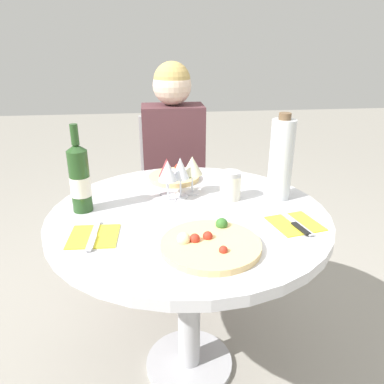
% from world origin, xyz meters
% --- Properties ---
extents(ground_plane, '(12.00, 12.00, 0.00)m').
position_xyz_m(ground_plane, '(0.00, 0.00, 0.00)').
color(ground_plane, gray).
rests_on(ground_plane, ground).
extents(dining_table, '(0.99, 0.99, 0.73)m').
position_xyz_m(dining_table, '(0.00, 0.00, 0.62)').
color(dining_table, '#B2B2B7').
rests_on(dining_table, ground_plane).
extents(chair_behind_diner, '(0.37, 0.37, 0.90)m').
position_xyz_m(chair_behind_diner, '(0.00, 0.84, 0.44)').
color(chair_behind_diner, silver).
rests_on(chair_behind_diner, ground_plane).
extents(seated_diner, '(0.33, 0.43, 1.20)m').
position_xyz_m(seated_diner, '(0.00, 0.71, 0.56)').
color(seated_diner, '#512D33').
rests_on(seated_diner, ground_plane).
extents(pizza_large, '(0.30, 0.30, 0.05)m').
position_xyz_m(pizza_large, '(0.04, -0.26, 0.74)').
color(pizza_large, '#E5C17F').
rests_on(pizza_large, dining_table).
extents(pizza_small_far, '(0.22, 0.22, 0.05)m').
position_xyz_m(pizza_small_far, '(-0.03, 0.33, 0.75)').
color(pizza_small_far, '#E5C17F').
rests_on(pizza_small_far, dining_table).
extents(wine_bottle, '(0.07, 0.07, 0.31)m').
position_xyz_m(wine_bottle, '(-0.38, 0.05, 0.85)').
color(wine_bottle, '#23471E').
rests_on(wine_bottle, dining_table).
extents(tall_carafe, '(0.09, 0.09, 0.33)m').
position_xyz_m(tall_carafe, '(0.36, 0.09, 0.89)').
color(tall_carafe, silver).
rests_on(tall_carafe, dining_table).
extents(sugar_shaker, '(0.08, 0.08, 0.11)m').
position_xyz_m(sugar_shaker, '(0.17, 0.10, 0.79)').
color(sugar_shaker, silver).
rests_on(sugar_shaker, dining_table).
extents(wine_glass_center, '(0.07, 0.07, 0.16)m').
position_xyz_m(wine_glass_center, '(-0.02, 0.13, 0.85)').
color(wine_glass_center, silver).
rests_on(wine_glass_center, dining_table).
extents(wine_glass_back_right, '(0.08, 0.08, 0.15)m').
position_xyz_m(wine_glass_back_right, '(0.03, 0.17, 0.85)').
color(wine_glass_back_right, silver).
rests_on(wine_glass_back_right, dining_table).
extents(wine_glass_front_left, '(0.07, 0.07, 0.16)m').
position_xyz_m(wine_glass_front_left, '(-0.07, 0.10, 0.85)').
color(wine_glass_front_left, silver).
rests_on(wine_glass_front_left, dining_table).
extents(wine_glass_back_left, '(0.07, 0.07, 0.15)m').
position_xyz_m(wine_glass_back_left, '(-0.07, 0.17, 0.84)').
color(wine_glass_back_left, silver).
rests_on(wine_glass_back_left, dining_table).
extents(place_setting_left, '(0.16, 0.19, 0.01)m').
position_xyz_m(place_setting_left, '(-0.31, -0.16, 0.74)').
color(place_setting_left, yellow).
rests_on(place_setting_left, dining_table).
extents(place_setting_right, '(0.18, 0.19, 0.01)m').
position_xyz_m(place_setting_right, '(0.34, -0.14, 0.74)').
color(place_setting_right, yellow).
rests_on(place_setting_right, dining_table).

